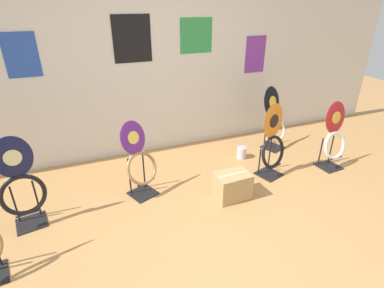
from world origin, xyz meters
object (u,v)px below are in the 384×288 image
toilet_seat_display_jazz_black (274,119)px  paint_can (242,152)px  toilet_seat_display_navy_moon (21,187)px  toilet_seat_display_orange_sun (273,145)px  toilet_seat_display_crimson_swirl (334,138)px  storage_box (232,186)px  toilet_seat_display_purple_note (139,162)px

toilet_seat_display_jazz_black → paint_can: 0.71m
toilet_seat_display_navy_moon → paint_can: bearing=8.9°
toilet_seat_display_navy_moon → toilet_seat_display_orange_sun: bearing=-2.3°
toilet_seat_display_crimson_swirl → toilet_seat_display_jazz_black: bearing=114.6°
paint_can → storage_box: 0.97m
toilet_seat_display_crimson_swirl → toilet_seat_display_purple_note: size_ratio=1.03×
toilet_seat_display_purple_note → toilet_seat_display_orange_sun: size_ratio=0.91×
toilet_seat_display_crimson_swirl → toilet_seat_display_purple_note: bearing=172.1°
toilet_seat_display_navy_moon → toilet_seat_display_jazz_black: bearing=9.7°
toilet_seat_display_jazz_black → toilet_seat_display_purple_note: 2.16m
toilet_seat_display_navy_moon → toilet_seat_display_orange_sun: 2.76m
toilet_seat_display_purple_note → paint_can: bearing=11.6°
toilet_seat_display_jazz_black → toilet_seat_display_purple_note: size_ratio=1.06×
toilet_seat_display_purple_note → toilet_seat_display_orange_sun: 1.63m
toilet_seat_display_jazz_black → toilet_seat_display_navy_moon: bearing=-170.3°
paint_can → toilet_seat_display_jazz_black: bearing=13.1°
toilet_seat_display_crimson_swirl → toilet_seat_display_orange_sun: bearing=171.8°
toilet_seat_display_crimson_swirl → paint_can: 1.21m
toilet_seat_display_jazz_black → toilet_seat_display_orange_sun: bearing=-126.8°
toilet_seat_display_purple_note → toilet_seat_display_crimson_swirl: bearing=-7.9°
toilet_seat_display_purple_note → toilet_seat_display_navy_moon: bearing=-174.6°
paint_can → toilet_seat_display_crimson_swirl: bearing=-34.3°
toilet_seat_display_jazz_black → toilet_seat_display_crimson_swirl: toilet_seat_display_jazz_black is taller
toilet_seat_display_purple_note → paint_can: toilet_seat_display_purple_note is taller
paint_can → toilet_seat_display_orange_sun: bearing=-79.7°
paint_can → storage_box: storage_box is taller
storage_box → toilet_seat_display_purple_note: bearing=153.6°
paint_can → storage_box: bearing=-127.1°
toilet_seat_display_jazz_black → toilet_seat_display_purple_note: bearing=-168.0°
toilet_seat_display_jazz_black → paint_can: toilet_seat_display_jazz_black is taller
toilet_seat_display_jazz_black → storage_box: (-1.18, -0.91, -0.30)m
toilet_seat_display_crimson_swirl → paint_can: toilet_seat_display_crimson_swirl is taller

